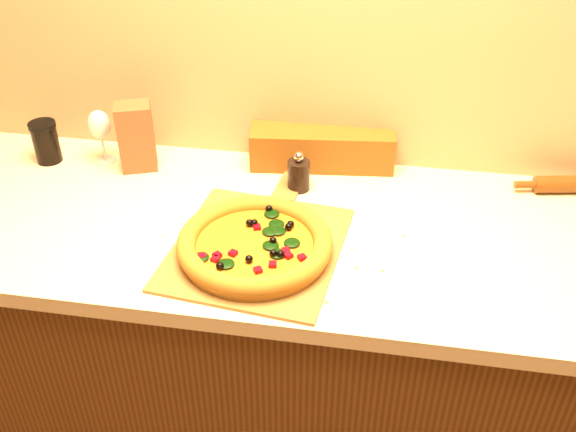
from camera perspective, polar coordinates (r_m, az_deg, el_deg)
The scene contains 9 objects.
cabinet at distance 1.85m, azimuth 1.26°, elevation -12.79°, with size 2.80×0.65×0.86m, color #4A290F.
countertop at distance 1.54m, azimuth 1.47°, elevation -1.49°, with size 2.84×0.68×0.04m, color beige.
pizza_peel at distance 1.47m, azimuth -2.58°, elevation -2.48°, with size 0.41×0.57×0.01m.
pizza at distance 1.42m, azimuth -2.97°, elevation -2.51°, with size 0.35×0.35×0.05m.
pepper_grinder at distance 1.64m, azimuth 0.96°, elevation 3.75°, with size 0.06×0.06×0.11m.
bread_bag at distance 1.75m, azimuth 3.05°, elevation 6.19°, with size 0.38×0.13×0.11m, color brown.
wine_glass at distance 1.81m, azimuth -16.42°, elevation 7.68°, with size 0.06×0.06×0.15m.
paper_bag at distance 1.76m, azimuth -13.35°, elevation 6.86°, with size 0.09×0.07×0.19m, color brown.
dark_jar at distance 1.88m, azimuth -20.72°, elevation 6.19°, with size 0.07×0.07×0.12m.
Camera 1 is at (0.16, 0.20, 1.80)m, focal length 40.00 mm.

